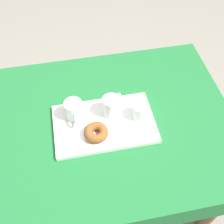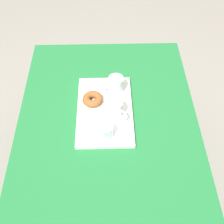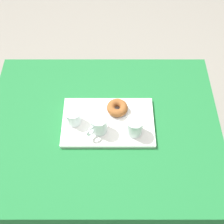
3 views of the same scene
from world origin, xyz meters
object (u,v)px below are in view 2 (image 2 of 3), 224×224
donut_plate_left (92,102)px  tea_mug_right (115,85)px  tea_mug_left (114,110)px  water_glass_near (105,132)px  serving_tray (104,110)px  sugar_donut_left (92,99)px  dining_table (107,125)px

donut_plate_left → tea_mug_right: bearing=-56.6°
tea_mug_left → water_glass_near: bearing=158.8°
serving_tray → water_glass_near: 0.18m
tea_mug_left → water_glass_near: 0.14m
tea_mug_left → sugar_donut_left: bearing=51.8°
serving_tray → donut_plate_left: donut_plate_left is taller
tea_mug_left → tea_mug_right: size_ratio=0.85×
water_glass_near → tea_mug_left: bearing=-21.2°
dining_table → sugar_donut_left: sugar_donut_left is taller
tea_mug_right → water_glass_near: size_ratio=1.54×
dining_table → serving_tray: size_ratio=2.57×
tea_mug_right → donut_plate_left: (-0.08, 0.12, -0.04)m
dining_table → sugar_donut_left: bearing=47.7°
dining_table → tea_mug_right: (0.15, -0.05, 0.16)m
serving_tray → tea_mug_left: 0.09m
water_glass_near → sugar_donut_left: water_glass_near is taller
tea_mug_left → donut_plate_left: (0.09, 0.12, -0.04)m
tea_mug_left → dining_table: bearing=62.0°
serving_tray → sugar_donut_left: (0.05, 0.06, 0.04)m
water_glass_near → sugar_donut_left: (0.22, 0.07, -0.01)m
dining_table → donut_plate_left: donut_plate_left is taller
sugar_donut_left → tea_mug_left: bearing=-128.2°
tea_mug_right → tea_mug_left: bearing=177.3°
sugar_donut_left → serving_tray: bearing=-126.7°
dining_table → tea_mug_right: 0.23m
donut_plate_left → tea_mug_left: bearing=-128.2°
dining_table → donut_plate_left: 0.16m
water_glass_near → serving_tray: bearing=0.9°
tea_mug_left → donut_plate_left: size_ratio=0.92×
serving_tray → tea_mug_right: size_ratio=3.75×
dining_table → sugar_donut_left: size_ratio=11.02×
dining_table → tea_mug_right: bearing=-16.6°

